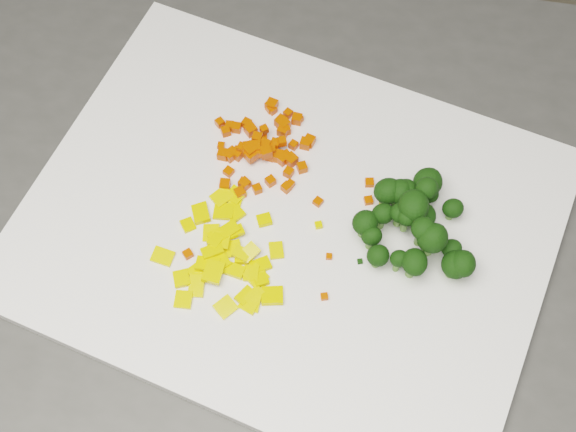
{
  "coord_description": "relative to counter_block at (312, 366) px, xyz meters",
  "views": [
    {
      "loc": [
        0.16,
        0.18,
        1.58
      ],
      "look_at": [
        0.19,
        0.52,
        0.92
      ],
      "focal_mm": 50.0,
      "sensor_mm": 36.0,
      "label": 1
    }
  ],
  "objects": [
    {
      "name": "counter_block",
      "position": [
        0.0,
        0.0,
        0.0
      ],
      "size": [
        1.03,
        0.84,
        0.9
      ],
      "primitive_type": "cube",
      "rotation": [
        0.0,
        0.0,
        -0.25
      ],
      "color": "#3F3F3D",
      "rests_on": "ground"
    },
    {
      "name": "cutting_board",
      "position": [
        -0.03,
        0.01,
        0.46
      ],
      "size": [
        0.6,
        0.55,
        0.01
      ],
      "primitive_type": "cube",
      "rotation": [
        0.0,
        0.0,
        -0.5
      ],
      "color": "white",
      "rests_on": "counter_block"
    },
    {
      "name": "carrot_pile",
      "position": [
        -0.05,
        0.08,
        0.48
      ],
      "size": [
        0.11,
        0.11,
        0.03
      ],
      "primitive_type": null,
      "color": "#CB3402",
      "rests_on": "cutting_board"
    },
    {
      "name": "pepper_pile",
      "position": [
        -0.09,
        -0.02,
        0.47
      ],
      "size": [
        0.12,
        0.12,
        0.02
      ],
      "primitive_type": null,
      "color": "yellow",
      "rests_on": "cutting_board"
    },
    {
      "name": "broccoli_pile",
      "position": [
        0.08,
        -0.02,
        0.49
      ],
      "size": [
        0.13,
        0.13,
        0.06
      ],
      "primitive_type": null,
      "color": "black",
      "rests_on": "cutting_board"
    },
    {
      "name": "carrot_cube_0",
      "position": [
        -0.08,
        0.11,
        0.47
      ],
      "size": [
        0.01,
        0.01,
        0.01
      ],
      "primitive_type": "cube",
      "rotation": [
        0.0,
        0.0,
        1.3
      ],
      "color": "#CB3402",
      "rests_on": "carrot_pile"
    },
    {
      "name": "carrot_cube_1",
      "position": [
        -0.05,
        0.08,
        0.47
      ],
      "size": [
        0.01,
        0.01,
        0.01
      ],
      "primitive_type": "cube",
      "rotation": [
        0.0,
        0.0,
        2.57
      ],
      "color": "#CB3402",
      "rests_on": "carrot_pile"
    },
    {
      "name": "carrot_cube_2",
      "position": [
        -0.08,
        0.11,
        0.47
      ],
      "size": [
        0.01,
        0.01,
        0.01
      ],
      "primitive_type": "cube",
      "rotation": [
        0.0,
        0.0,
        2.95
      ],
      "color": "#CB3402",
      "rests_on": "carrot_pile"
    },
    {
      "name": "carrot_cube_3",
      "position": [
        -0.06,
        0.08,
        0.48
      ],
      "size": [
        0.01,
        0.01,
        0.01
      ],
      "primitive_type": "cube",
      "rotation": [
        0.0,
        0.0,
        1.5
      ],
      "color": "#CB3402",
      "rests_on": "carrot_pile"
    },
    {
      "name": "carrot_cube_4",
      "position": [
        -0.03,
        0.07,
        0.47
      ],
      "size": [
        0.01,
        0.01,
        0.01
      ],
      "primitive_type": "cube",
      "rotation": [
        0.0,
        0.0,
        2.24
      ],
      "color": "#CB3402",
      "rests_on": "carrot_pile"
    },
    {
      "name": "carrot_cube_5",
      "position": [
        -0.04,
        0.08,
        0.47
      ],
      "size": [
        0.01,
        0.01,
        0.01
      ],
      "primitive_type": "cube",
      "rotation": [
        0.0,
        0.0,
        1.19
      ],
      "color": "#CB3402",
      "rests_on": "carrot_pile"
    },
    {
      "name": "carrot_cube_6",
      "position": [
        -0.09,
        0.11,
        0.47
      ],
      "size": [
        0.01,
        0.01,
        0.01
      ],
      "primitive_type": "cube",
      "rotation": [
        0.0,
        0.0,
        0.28
      ],
      "color": "#CB3402",
      "rests_on": "carrot_pile"
    },
    {
      "name": "carrot_cube_7",
      "position": [
        -0.03,
        0.05,
        0.47
      ],
      "size": [
        0.01,
        0.01,
        0.01
      ],
      "primitive_type": "cube",
      "rotation": [
        0.0,
        0.0,
        2.53
      ],
      "color": "#CB3402",
      "rests_on": "carrot_pile"
    },
    {
      "name": "carrot_cube_8",
      "position": [
        -0.07,
        0.05,
        0.47
      ],
      "size": [
        0.01,
        0.01,
        0.01
      ],
      "primitive_type": "cube",
      "rotation": [
        0.0,
        0.0,
        1.02
      ],
      "color": "#CB3402",
      "rests_on": "carrot_pile"
    },
    {
      "name": "carrot_cube_9",
      "position": [
        -0.06,
        0.04,
        0.47
      ],
      "size": [
        0.01,
        0.01,
        0.01
      ],
      "primitive_type": "cube",
      "rotation": [
        0.0,
        0.0,
        0.32
      ],
      "color": "#CB3402",
      "rests_on": "carrot_pile"
    },
    {
      "name": "carrot_cube_10",
      "position": [
        -0.07,
        0.08,
        0.47
      ],
      "size": [
        0.01,
        0.01,
        0.01
      ],
      "primitive_type": "cube",
      "rotation": [
        0.0,
        0.0,
        2.63
      ],
      "color": "#CB3402",
      "rests_on": "carrot_pile"
    },
    {
      "name": "carrot_cube_11",
      "position": [
        -0.05,
        0.05,
        0.47
      ],
      "size": [
        0.01,
        0.01,
        0.01
      ],
      "primitive_type": "cube",
      "rotation": [
        0.0,
        0.0,
        0.55
      ],
      "color": "#CB3402",
      "rests_on": "carrot_pile"
    },
    {
      "name": "carrot_cube_12",
      "position": [
        -0.02,
        0.06,
        0.47
      ],
      "size": [
        0.01,
        0.01,
        0.01
      ],
      "primitive_type": "cube",
      "rotation": [
        0.0,
        0.0,
        1.8
      ],
      "color": "#CB3402",
      "rests_on": "carrot_pile"
    },
    {
      "name": "carrot_cube_13",
      "position": [
        -0.09,
        0.11,
        0.47
      ],
      "size": [
        0.01,
        0.01,
        0.01
      ],
      "primitive_type": "cube",
      "rotation": [
        0.0,
        0.0,
        1.84
      ],
      "color": "#CB3402",
      "rests_on": "carrot_pile"
    },
    {
      "name": "carrot_cube_14",
      "position": [
        -0.05,
        0.1,
        0.47
      ],
      "size": [
        0.01,
        0.01,
        0.01
      ],
      "primitive_type": "cube",
      "rotation": [
        0.0,
        0.0,
        3.11
      ],
      "color": "#CB3402",
      "rests_on": "carrot_pile"
    },
    {
      "name": "carrot_cube_15",
      "position": [
        -0.06,
        0.08,
        0.48
      ],
      "size": [
        0.01,
        0.01,
        0.01
      ],
      "primitive_type": "cube",
      "rotation": [
        0.0,
        0.0,
        1.28
      ],
      "color": "#CB3402",
      "rests_on": "carrot_pile"
    },
    {
      "name": "carrot_cube_16",
      "position": [
        -0.04,
        0.07,
        0.47
      ],
      "size": [
        0.01,
        0.01,
        0.01
      ],
      "primitive_type": "cube",
      "rotation": [
        0.0,
        0.0,
        2.84
      ],
      "color": "#CB3402",
      "rests_on": "carrot_pile"
    },
    {
      "name": "carrot_cube_17",
      "position": [
        -0.05,
        0.1,
        0.48
      ],
      "size": [
        0.01,
        0.01,
        0.01
      ],
      "primitive_type": "cube",
      "rotation": [
        0.0,
        0.0,
        1.96
      ],
      "color": "#CB3402",
      "rests_on": "carrot_pile"
    },
    {
      "name": "carrot_cube_18",
      "position": [
        -0.07,
        0.08,
        0.48
      ],
      "size": [
        0.01,
        0.01,
        0.01
      ],
      "primitive_type": "cube",
      "rotation": [
        0.0,
        0.0,
        0.08
      ],
      "color": "#CB3402",
      "rests_on": "carrot_pile"
    },
    {
      "name": "carrot_cube_19",
      "position": [
        -0.07,
        0.08,
        0.47
      ],
      "size": [
        0.01,
        0.01,
        0.01
      ],
      "primitive_type": "cube",
      "rotation": [
        0.0,
        0.0,
        2.51
      ],
      "color": "#CB3402",
      "rests_on": "carrot_pile"
    },
    {
      "name": "carrot_cube_20",
      "position": [
        -0.01,
        0.09,
        0.47
      ],
      "size": [
        0.01,
        0.01,
        0.01
      ],
      "primitive_type": "cube",
      "rotation": [
        0.0,
        0.0,
        1.22
      ],
      "color": "#CB3402",
      "rests_on": "carrot_pile"
    },
    {
      "name": "carrot_cube_21",
      "position": [
        -0.02,
        0.12,
        0.47
      ],
      "size": [
        0.01,
        0.01,
        0.01
      ],
      "primitive_type": "cube",
      "rotation": [
        0.0,
        0.0,
        2.36
      ],
      "color": "#CB3402",
      "rests_on": "carrot_pile"
    },
    {
      "name": "carrot_cube_22",
      "position": [
        -0.07,
        0.08,
        0.48
      ],
      "size": [
        0.01,
        0.01,
        0.01
      ],
      "primitive_type": "cube",
      "rotation": [
        0.0,
        0.0,
        0.69
      ],
      "color": "#CB3402",
      "rests_on": "carrot_pile"
    },
    {
      "name": "carrot_cube_23",
      "position": [
        -0.03,
        0.07,
        0.47
      ],
      "size": [
        0.01,
        0.01,
        0.01
      ],
      "primitive_type": "cube",
      "rotation": [
        0.0,
        0.0,
        0.53
      ],
      "color": "#CB3402",
      "rests_on": "carrot_pile"
    },
    {
      "name": "carrot_cube_24",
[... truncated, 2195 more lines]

